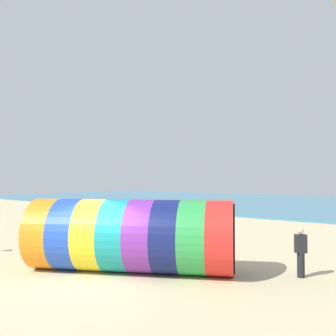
{
  "coord_description": "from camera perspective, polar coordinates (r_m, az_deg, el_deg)",
  "views": [
    {
      "loc": [
        9.39,
        -7.31,
        3.23
      ],
      "look_at": [
        0.0,
        3.85,
        3.63
      ],
      "focal_mm": 40.0,
      "sensor_mm": 36.0,
      "label": 1
    }
  ],
  "objects": [
    {
      "name": "ground_plane",
      "position": [
        12.33,
        -12.12,
        -16.74
      ],
      "size": [
        120.0,
        120.0,
        0.0
      ],
      "primitive_type": "plane",
      "color": "#CCBA8C"
    },
    {
      "name": "giant_inflatable_tube",
      "position": [
        13.26,
        -5.55,
        -10.19
      ],
      "size": [
        7.33,
        5.66,
        2.49
      ],
      "color": "orange",
      "rests_on": "ground"
    },
    {
      "name": "kite_handler",
      "position": [
        13.24,
        19.57,
        -11.96
      ],
      "size": [
        0.41,
        0.41,
        1.63
      ],
      "color": "black",
      "rests_on": "ground"
    }
  ]
}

